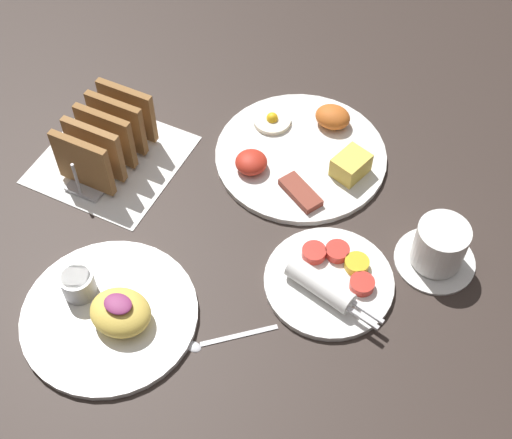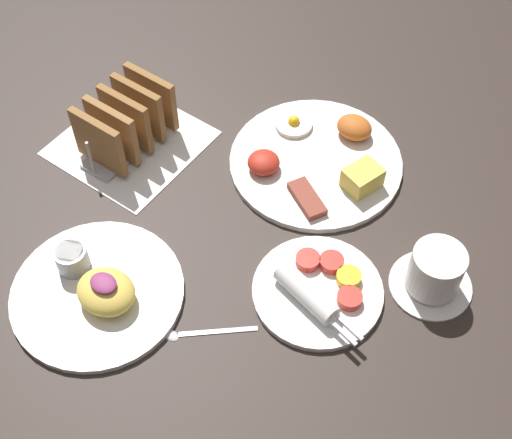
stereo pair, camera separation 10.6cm
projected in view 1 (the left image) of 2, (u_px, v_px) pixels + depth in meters
ground_plane at (205, 227)px, 1.09m from camera, size 3.00×3.00×0.00m
napkin_flat at (112, 159)px, 1.18m from camera, size 0.22×0.22×0.00m
plate_breakfast at (303, 153)px, 1.17m from camera, size 0.28×0.28×0.05m
plate_condiments at (329, 280)px, 1.02m from camera, size 0.19×0.19×0.04m
plate_foreground at (109, 311)px, 0.99m from camera, size 0.25×0.25×0.06m
toast_rack at (106, 138)px, 1.14m from camera, size 0.10×0.18×0.10m
coffee_cup at (439, 247)px, 1.03m from camera, size 0.12×0.12×0.08m
teaspoon at (216, 340)px, 0.98m from camera, size 0.11×0.09×0.01m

